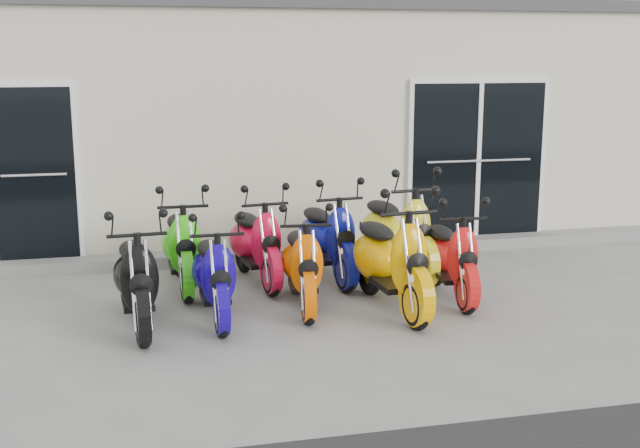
{
  "coord_description": "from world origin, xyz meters",
  "views": [
    {
      "loc": [
        -2.03,
        -8.03,
        2.63
      ],
      "look_at": [
        0.0,
        0.6,
        0.75
      ],
      "focal_mm": 45.0,
      "sensor_mm": 36.0,
      "label": 1
    }
  ],
  "objects_px": {
    "scooter_back_blue": "(327,227)",
    "scooter_back_yellow": "(397,220)",
    "scooter_front_blue": "(214,263)",
    "scooter_front_orange_a": "(302,253)",
    "scooter_front_orange_b": "(391,246)",
    "scooter_front_red": "(451,245)",
    "scooter_back_red": "(255,231)",
    "scooter_back_green": "(181,234)",
    "scooter_front_black": "(136,266)"
  },
  "relations": [
    {
      "from": "scooter_back_blue",
      "to": "scooter_back_yellow",
      "type": "relative_size",
      "value": 0.93
    },
    {
      "from": "scooter_front_blue",
      "to": "scooter_front_orange_a",
      "type": "distance_m",
      "value": 0.96
    },
    {
      "from": "scooter_front_blue",
      "to": "scooter_front_orange_a",
      "type": "relative_size",
      "value": 0.99
    },
    {
      "from": "scooter_front_blue",
      "to": "scooter_front_orange_b",
      "type": "relative_size",
      "value": 0.86
    },
    {
      "from": "scooter_front_blue",
      "to": "scooter_front_red",
      "type": "relative_size",
      "value": 0.99
    },
    {
      "from": "scooter_back_blue",
      "to": "scooter_back_red",
      "type": "bearing_deg",
      "value": 171.73
    },
    {
      "from": "scooter_front_orange_b",
      "to": "scooter_back_green",
      "type": "xyz_separation_m",
      "value": [
        -2.06,
        1.31,
        -0.06
      ]
    },
    {
      "from": "scooter_back_red",
      "to": "scooter_back_green",
      "type": "bearing_deg",
      "value": 172.88
    },
    {
      "from": "scooter_front_orange_a",
      "to": "scooter_back_red",
      "type": "distance_m",
      "value": 1.09
    },
    {
      "from": "scooter_back_yellow",
      "to": "scooter_back_blue",
      "type": "bearing_deg",
      "value": 166.89
    },
    {
      "from": "scooter_front_blue",
      "to": "scooter_front_orange_b",
      "type": "bearing_deg",
      "value": -4.83
    },
    {
      "from": "scooter_front_red",
      "to": "scooter_back_yellow",
      "type": "height_order",
      "value": "scooter_back_yellow"
    },
    {
      "from": "scooter_back_blue",
      "to": "scooter_front_orange_b",
      "type": "bearing_deg",
      "value": -81.25
    },
    {
      "from": "scooter_back_red",
      "to": "scooter_front_red",
      "type": "bearing_deg",
      "value": -37.0
    },
    {
      "from": "scooter_back_green",
      "to": "scooter_back_blue",
      "type": "height_order",
      "value": "scooter_back_blue"
    },
    {
      "from": "scooter_front_orange_b",
      "to": "scooter_front_red",
      "type": "xyz_separation_m",
      "value": [
        0.76,
        0.25,
        -0.09
      ]
    },
    {
      "from": "scooter_front_orange_b",
      "to": "scooter_back_yellow",
      "type": "xyz_separation_m",
      "value": [
        0.49,
        1.24,
        0.0
      ]
    },
    {
      "from": "scooter_front_black",
      "to": "scooter_back_red",
      "type": "bearing_deg",
      "value": 39.21
    },
    {
      "from": "scooter_back_green",
      "to": "scooter_back_red",
      "type": "distance_m",
      "value": 0.85
    },
    {
      "from": "scooter_back_yellow",
      "to": "scooter_front_black",
      "type": "bearing_deg",
      "value": -167.17
    },
    {
      "from": "scooter_front_black",
      "to": "scooter_back_red",
      "type": "distance_m",
      "value": 1.88
    },
    {
      "from": "scooter_back_red",
      "to": "scooter_back_blue",
      "type": "height_order",
      "value": "scooter_back_blue"
    },
    {
      "from": "scooter_front_orange_b",
      "to": "scooter_back_green",
      "type": "height_order",
      "value": "scooter_front_orange_b"
    },
    {
      "from": "scooter_front_orange_a",
      "to": "scooter_front_blue",
      "type": "bearing_deg",
      "value": -163.52
    },
    {
      "from": "scooter_front_black",
      "to": "scooter_front_orange_a",
      "type": "height_order",
      "value": "scooter_front_black"
    },
    {
      "from": "scooter_front_orange_b",
      "to": "scooter_back_blue",
      "type": "height_order",
      "value": "scooter_front_orange_b"
    },
    {
      "from": "scooter_front_blue",
      "to": "scooter_back_green",
      "type": "bearing_deg",
      "value": 100.4
    },
    {
      "from": "scooter_front_blue",
      "to": "scooter_front_black",
      "type": "bearing_deg",
      "value": -175.64
    },
    {
      "from": "scooter_front_orange_a",
      "to": "scooter_back_red",
      "type": "xyz_separation_m",
      "value": [
        -0.33,
        1.04,
        0.02
      ]
    },
    {
      "from": "scooter_front_black",
      "to": "scooter_front_red",
      "type": "distance_m",
      "value": 3.34
    },
    {
      "from": "scooter_front_orange_a",
      "to": "scooter_back_red",
      "type": "bearing_deg",
      "value": 113.8
    },
    {
      "from": "scooter_front_red",
      "to": "scooter_back_blue",
      "type": "height_order",
      "value": "scooter_back_blue"
    },
    {
      "from": "scooter_front_orange_a",
      "to": "scooter_front_red",
      "type": "distance_m",
      "value": 1.64
    },
    {
      "from": "scooter_front_black",
      "to": "scooter_front_orange_b",
      "type": "distance_m",
      "value": 2.58
    },
    {
      "from": "scooter_back_red",
      "to": "scooter_back_yellow",
      "type": "height_order",
      "value": "scooter_back_yellow"
    },
    {
      "from": "scooter_front_red",
      "to": "scooter_back_yellow",
      "type": "distance_m",
      "value": 1.03
    },
    {
      "from": "scooter_front_orange_a",
      "to": "scooter_back_green",
      "type": "xyz_separation_m",
      "value": [
        -1.19,
        1.02,
        0.03
      ]
    },
    {
      "from": "scooter_front_black",
      "to": "scooter_back_yellow",
      "type": "xyz_separation_m",
      "value": [
        3.06,
        1.19,
        0.06
      ]
    },
    {
      "from": "scooter_front_orange_a",
      "to": "scooter_back_green",
      "type": "bearing_deg",
      "value": 145.19
    },
    {
      "from": "scooter_front_red",
      "to": "scooter_back_red",
      "type": "distance_m",
      "value": 2.25
    },
    {
      "from": "scooter_front_red",
      "to": "scooter_back_yellow",
      "type": "relative_size",
      "value": 0.87
    },
    {
      "from": "scooter_front_orange_a",
      "to": "scooter_back_green",
      "type": "distance_m",
      "value": 1.56
    },
    {
      "from": "scooter_back_red",
      "to": "scooter_back_yellow",
      "type": "relative_size",
      "value": 0.9
    },
    {
      "from": "scooter_front_orange_a",
      "to": "scooter_back_green",
      "type": "relative_size",
      "value": 0.94
    },
    {
      "from": "scooter_front_red",
      "to": "scooter_back_blue",
      "type": "distance_m",
      "value": 1.54
    },
    {
      "from": "scooter_front_orange_a",
      "to": "scooter_front_orange_b",
      "type": "relative_size",
      "value": 0.87
    },
    {
      "from": "scooter_front_red",
      "to": "scooter_front_blue",
      "type": "bearing_deg",
      "value": -173.41
    },
    {
      "from": "scooter_back_red",
      "to": "scooter_front_blue",
      "type": "bearing_deg",
      "value": -124.83
    },
    {
      "from": "scooter_back_yellow",
      "to": "scooter_front_blue",
      "type": "bearing_deg",
      "value": -162.52
    },
    {
      "from": "scooter_front_black",
      "to": "scooter_back_red",
      "type": "relative_size",
      "value": 1.01
    }
  ]
}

